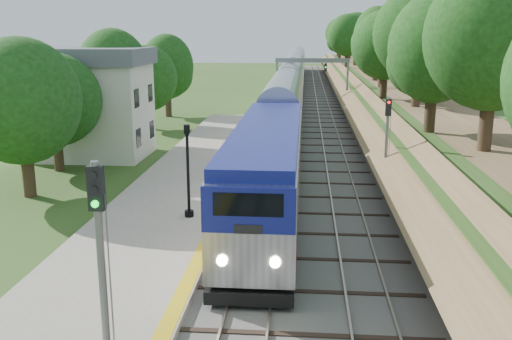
# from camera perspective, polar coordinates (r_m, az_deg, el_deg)

# --- Properties ---
(trackbed) EXTENTS (9.50, 170.00, 0.28)m
(trackbed) POSITION_cam_1_polar(r_m,az_deg,el_deg) (71.36, 5.10, 6.34)
(trackbed) COLOR #4C4944
(trackbed) RESTS_ON ground
(platform) EXTENTS (6.40, 68.00, 0.38)m
(platform) POSITION_cam_1_polar(r_m,az_deg,el_deg) (29.08, -9.16, -4.43)
(platform) COLOR gray
(platform) RESTS_ON ground
(yellow_stripe) EXTENTS (0.55, 68.00, 0.01)m
(yellow_stripe) POSITION_cam_1_polar(r_m,az_deg,el_deg) (28.47, -3.58, -4.26)
(yellow_stripe) COLOR gold
(yellow_stripe) RESTS_ON platform
(embankment) EXTENTS (10.64, 170.00, 11.70)m
(embankment) POSITION_cam_1_polar(r_m,az_deg,el_deg) (71.67, 11.88, 7.65)
(embankment) COLOR brown
(embankment) RESTS_ON ground
(station_building) EXTENTS (8.60, 6.60, 8.00)m
(station_building) POSITION_cam_1_polar(r_m,az_deg,el_deg) (44.00, -16.19, 6.56)
(station_building) COLOR silver
(station_building) RESTS_ON ground
(signal_gantry) EXTENTS (8.40, 0.38, 6.20)m
(signal_gantry) POSITION_cam_1_polar(r_m,az_deg,el_deg) (65.92, 5.61, 9.88)
(signal_gantry) COLOR slate
(signal_gantry) RESTS_ON ground
(trees_behind_platform) EXTENTS (7.82, 53.32, 7.21)m
(trees_behind_platform) POSITION_cam_1_polar(r_m,az_deg,el_deg) (34.30, -17.31, 5.34)
(trees_behind_platform) COLOR #332316
(trees_behind_platform) RESTS_ON ground
(train) EXTENTS (3.09, 123.91, 4.55)m
(train) POSITION_cam_1_polar(r_m,az_deg,el_deg) (78.40, 3.65, 8.68)
(train) COLOR black
(train) RESTS_ON trackbed
(lamppost_far) EXTENTS (0.45, 0.45, 4.52)m
(lamppost_far) POSITION_cam_1_polar(r_m,az_deg,el_deg) (27.48, -6.80, -0.63)
(lamppost_far) COLOR black
(lamppost_far) RESTS_ON platform
(signal_platform) EXTENTS (0.35, 0.28, 5.98)m
(signal_platform) POSITION_cam_1_polar(r_m,az_deg,el_deg) (13.79, -15.24, -8.53)
(signal_platform) COLOR slate
(signal_platform) RESTS_ON platform
(signal_farside) EXTENTS (0.31, 0.24, 5.61)m
(signal_farside) POSITION_cam_1_polar(r_m,az_deg,el_deg) (31.74, 12.94, 3.18)
(signal_farside) COLOR slate
(signal_farside) RESTS_ON ground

